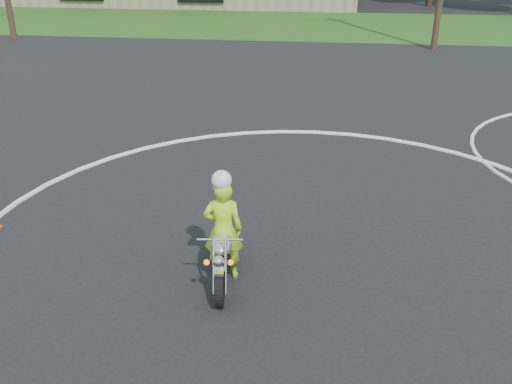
# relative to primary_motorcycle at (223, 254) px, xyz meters

# --- Properties ---
(ground) EXTENTS (120.00, 120.00, 0.00)m
(ground) POSITION_rel_primary_motorcycle_xyz_m (1.26, -1.74, -0.49)
(ground) COLOR black
(ground) RESTS_ON ground
(grass_strip) EXTENTS (120.00, 10.00, 0.02)m
(grass_strip) POSITION_rel_primary_motorcycle_xyz_m (1.26, 25.26, -0.48)
(grass_strip) COLOR #1E4714
(grass_strip) RESTS_ON ground
(course_markings) EXTENTS (19.05, 19.05, 0.12)m
(course_markings) POSITION_rel_primary_motorcycle_xyz_m (3.43, 2.61, -0.48)
(course_markings) COLOR silver
(course_markings) RESTS_ON ground
(primary_motorcycle) EXTENTS (0.67, 1.92, 1.01)m
(primary_motorcycle) POSITION_rel_primary_motorcycle_xyz_m (0.00, 0.00, 0.00)
(primary_motorcycle) COLOR black
(primary_motorcycle) RESTS_ON ground
(rider_primary_grp) EXTENTS (0.66, 0.47, 1.87)m
(rider_primary_grp) POSITION_rel_primary_motorcycle_xyz_m (-0.01, 0.13, 0.41)
(rider_primary_grp) COLOR #B8F119
(rider_primary_grp) RESTS_ON ground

